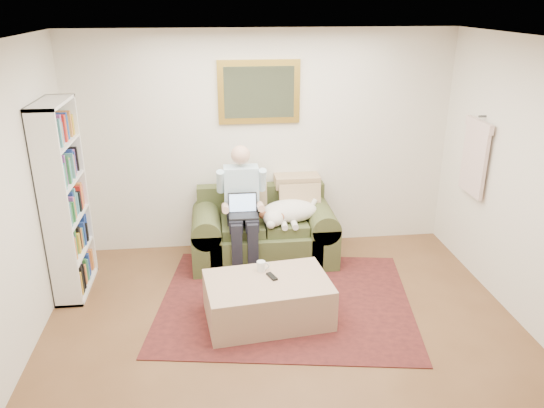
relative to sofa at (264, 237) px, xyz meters
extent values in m
cube|color=brown|center=(0.05, -2.05, -0.28)|extent=(4.50, 5.00, 0.01)
cube|color=white|center=(0.05, -2.05, 2.32)|extent=(4.50, 5.00, 0.01)
cube|color=silver|center=(0.05, 0.45, 1.02)|extent=(4.50, 0.01, 2.60)
cube|color=#331415|center=(0.12, -0.98, -0.28)|extent=(2.81, 2.40, 0.01)
cube|color=#384323|center=(0.00, -0.03, -0.08)|extent=(1.26, 0.80, 0.41)
cube|color=#384323|center=(0.00, 0.31, 0.33)|extent=(1.52, 0.17, 0.42)
cube|color=#384323|center=(-0.66, -0.03, -0.03)|extent=(0.33, 0.80, 0.84)
cube|color=#384323|center=(0.66, -0.03, -0.03)|extent=(0.33, 0.80, 0.84)
cube|color=#384323|center=(-0.25, -0.08, 0.18)|extent=(0.48, 0.54, 0.12)
cube|color=#384323|center=(0.25, -0.08, 0.18)|extent=(0.48, 0.54, 0.12)
cube|color=black|center=(-0.25, -0.27, 0.39)|extent=(0.32, 0.22, 0.02)
cube|color=black|center=(-0.25, -0.16, 0.50)|extent=(0.32, 0.06, 0.22)
cube|color=#99BFF2|center=(-0.25, -0.16, 0.50)|extent=(0.29, 0.04, 0.19)
cube|color=tan|center=(-0.09, -1.27, -0.07)|extent=(1.23, 0.86, 0.42)
cylinder|color=white|center=(-0.13, -1.07, 0.19)|extent=(0.08, 0.08, 0.10)
cube|color=black|center=(-0.04, -1.22, 0.15)|extent=(0.10, 0.16, 0.02)
cube|color=gold|center=(0.00, 0.43, 1.62)|extent=(0.94, 0.04, 0.72)
cube|color=gray|center=(0.00, 0.41, 1.62)|extent=(0.80, 0.01, 0.58)
camera|label=1|loc=(-0.56, -5.62, 2.62)|focal=35.00mm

